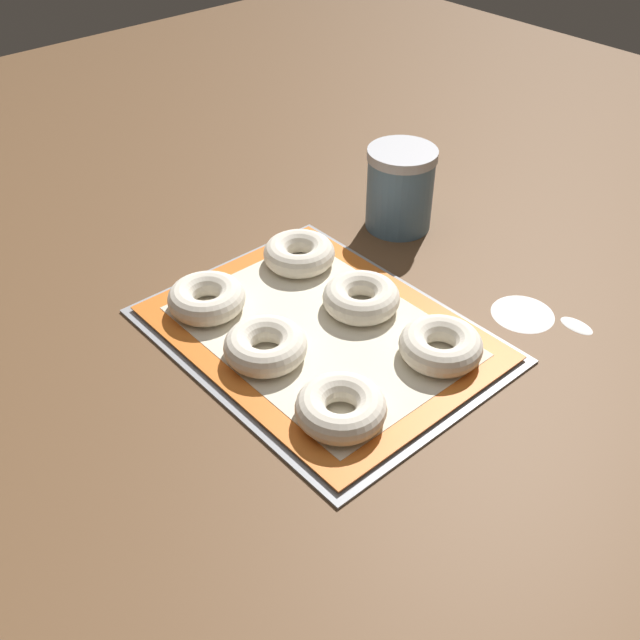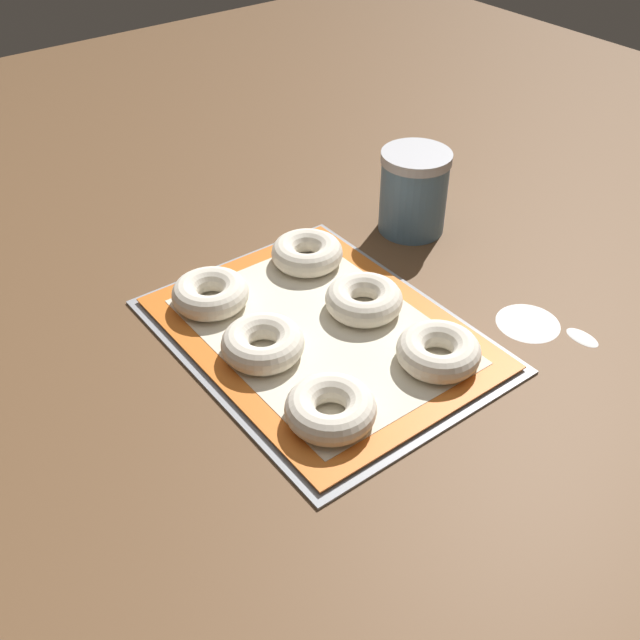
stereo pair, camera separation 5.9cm
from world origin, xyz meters
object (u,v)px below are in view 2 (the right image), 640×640
object	(u,v)px
bagel_back_left	(307,253)
bagel_back_right	(438,351)
bagel_back_center	(364,299)
bagel_front_center	(263,343)
baking_tray	(320,335)
flour_canister	(414,192)
bagel_front_right	(331,408)
bagel_front_left	(210,293)

from	to	relation	value
bagel_back_left	bagel_back_right	xyz separation A→B (m)	(0.29, -0.00, 0.00)
bagel_back_center	bagel_front_center	bearing A→B (deg)	-92.12
bagel_back_center	bagel_back_right	xyz separation A→B (m)	(0.15, 0.00, 0.00)
baking_tray	bagel_back_center	xyz separation A→B (m)	(-0.00, 0.08, 0.03)
bagel_front_center	bagel_back_right	world-z (taller)	same
bagel_back_center	flour_canister	xyz separation A→B (m)	(-0.14, 0.22, 0.04)
baking_tray	bagel_back_right	world-z (taller)	bagel_back_right
bagel_front_center	bagel_back_right	bearing A→B (deg)	48.80
bagel_front_right	flour_canister	xyz separation A→B (m)	(-0.28, 0.39, 0.04)
flour_canister	bagel_front_right	bearing A→B (deg)	-54.32
flour_canister	bagel_front_left	bearing A→B (deg)	-91.09
bagel_front_left	bagel_front_center	bearing A→B (deg)	-0.90
bagel_back_right	flour_canister	size ratio (longest dim) A/B	0.80
bagel_back_left	bagel_back_right	bearing A→B (deg)	-0.53
bagel_front_right	bagel_back_left	distance (m)	0.34
bagel_back_center	bagel_front_right	bearing A→B (deg)	-50.12
bagel_front_left	bagel_back_left	size ratio (longest dim) A/B	1.00
bagel_front_left	bagel_front_center	size ratio (longest dim) A/B	1.00
baking_tray	flour_canister	distance (m)	0.34
bagel_back_center	bagel_front_left	bearing A→B (deg)	-131.01
bagel_front_left	bagel_back_center	bearing A→B (deg)	48.99
bagel_front_center	bagel_front_right	bearing A→B (deg)	-1.17
baking_tray	bagel_front_right	size ratio (longest dim) A/B	4.22
bagel_back_left	flour_canister	size ratio (longest dim) A/B	0.80
flour_canister	bagel_back_center	bearing A→B (deg)	-57.95
bagel_front_right	bagel_front_center	bearing A→B (deg)	178.83
bagel_front_right	bagel_back_left	xyz separation A→B (m)	(-0.29, 0.18, 0.00)
bagel_front_right	bagel_front_left	bearing A→B (deg)	178.96
bagel_front_right	bagel_back_right	size ratio (longest dim) A/B	1.00
bagel_front_center	bagel_back_center	xyz separation A→B (m)	(0.01, 0.17, 0.00)
bagel_front_right	bagel_back_center	size ratio (longest dim) A/B	1.00
baking_tray	bagel_back_right	xyz separation A→B (m)	(0.15, 0.08, 0.03)
bagel_front_left	bagel_back_left	xyz separation A→B (m)	(-0.00, 0.18, 0.00)
baking_tray	bagel_back_center	world-z (taller)	bagel_back_center
bagel_front_left	bagel_back_right	distance (m)	0.34
bagel_back_left	bagel_back_right	size ratio (longest dim) A/B	1.00
bagel_back_right	bagel_front_right	bearing A→B (deg)	-90.74
baking_tray	bagel_back_left	size ratio (longest dim) A/B	4.22
bagel_front_left	bagel_front_center	xyz separation A→B (m)	(0.14, -0.00, 0.00)
bagel_front_left	bagel_back_center	world-z (taller)	same
bagel_front_center	bagel_back_right	xyz separation A→B (m)	(0.15, 0.17, 0.00)
bagel_back_center	flour_canister	bearing A→B (deg)	122.05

